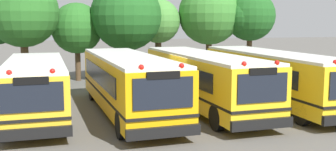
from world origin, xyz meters
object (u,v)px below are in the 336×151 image
tree_4 (158,21)px  tree_5 (209,14)px  school_bus_3 (272,75)px  tree_2 (77,27)px  school_bus_0 (36,86)px  tree_3 (124,15)px  tree_6 (248,17)px  school_bus_1 (127,81)px  school_bus_2 (202,78)px  tree_1 (21,11)px

tree_4 → tree_5: 3.88m
school_bus_3 → tree_4: bearing=-74.6°
tree_2 → tree_4: 5.83m
school_bus_0 → tree_3: bearing=-121.0°
tree_2 → tree_6: bearing=-7.5°
tree_3 → tree_5: (6.57, 0.61, 0.10)m
school_bus_1 → tree_2: bearing=-84.7°
tree_4 → tree_5: size_ratio=0.83×
tree_6 → school_bus_1: bearing=-139.4°
school_bus_1 → tree_4: (4.53, 11.13, 2.74)m
school_bus_2 → school_bus_1: bearing=2.0°
tree_2 → school_bus_3: bearing=-51.9°
school_bus_0 → tree_5: 16.14m
school_bus_3 → tree_5: (0.97, 10.37, 3.25)m
tree_1 → tree_2: tree_1 is taller
tree_6 → school_bus_0: bearing=-148.8°
tree_1 → tree_6: bearing=2.0°
school_bus_1 → school_bus_3: 7.34m
tree_6 → school_bus_2: bearing=-128.6°
tree_2 → tree_5: size_ratio=0.77×
school_bus_0 → school_bus_1: bearing=174.1°
tree_2 → tree_5: 9.67m
school_bus_3 → tree_5: 10.91m
school_bus_3 → school_bus_0: bearing=-0.6°
school_bus_0 → school_bus_1: (3.89, -0.40, 0.08)m
school_bus_2 → tree_2: tree_2 is taller
school_bus_2 → tree_4: 11.33m
tree_2 → tree_4: tree_4 is taller
tree_1 → tree_3: tree_3 is taller
tree_3 → tree_6: size_ratio=1.08×
school_bus_1 → tree_2: size_ratio=2.00×
tree_4 → tree_3: bearing=-154.6°
school_bus_0 → tree_5: size_ratio=1.35×
tree_4 → tree_5: (3.78, -0.72, 0.50)m
school_bus_3 → tree_1: 15.39m
tree_1 → tree_2: bearing=31.8°
tree_4 → tree_5: bearing=-10.7°
school_bus_2 → tree_5: 11.72m
tree_6 → tree_5: bearing=160.2°
school_bus_0 → school_bus_2: bearing=178.2°
school_bus_1 → tree_6: tree_6 is taller
tree_2 → tree_3: bearing=-22.6°
tree_3 → school_bus_3: bearing=-60.2°
tree_1 → tree_6: (15.82, 0.55, -0.25)m
tree_2 → tree_4: (5.82, 0.06, 0.44)m
tree_2 → tree_4: bearing=0.6°
school_bus_0 → tree_2: bearing=-103.8°
tree_2 → tree_3: (3.03, -1.26, 0.85)m
school_bus_1 → tree_4: bearing=-113.5°
school_bus_0 → tree_2: 11.24m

